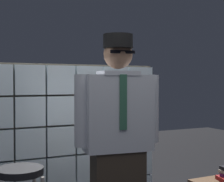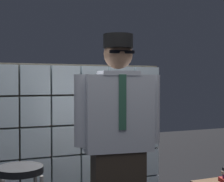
% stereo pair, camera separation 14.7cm
% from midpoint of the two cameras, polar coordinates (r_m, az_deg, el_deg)
% --- Properties ---
extents(glass_block_wall, '(2.20, 0.10, 1.58)m').
position_cam_midpoint_polar(glass_block_wall, '(3.57, -6.66, -8.18)').
color(glass_block_wall, silver).
rests_on(glass_block_wall, ground).
extents(standing_person, '(0.70, 0.32, 1.74)m').
position_cam_midpoint_polar(standing_person, '(2.67, 2.63, -8.49)').
color(standing_person, '#382D23').
rests_on(standing_person, ground).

